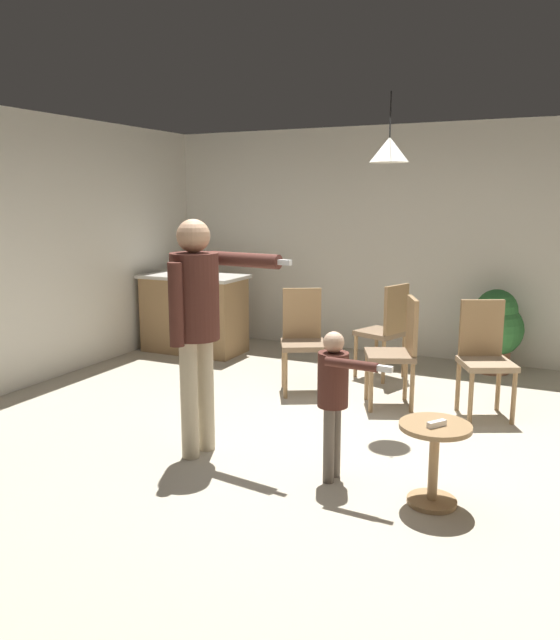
# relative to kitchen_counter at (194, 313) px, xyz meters

# --- Properties ---
(ground) EXTENTS (7.68, 7.68, 0.00)m
(ground) POSITION_rel_kitchen_counter_xyz_m (2.45, -2.20, -0.48)
(ground) COLOR #B2A893
(wall_back) EXTENTS (6.40, 0.10, 2.70)m
(wall_back) POSITION_rel_kitchen_counter_xyz_m (2.45, 1.00, 0.87)
(wall_back) COLOR silver
(wall_back) RESTS_ON ground
(kitchen_counter) EXTENTS (1.26, 0.66, 0.95)m
(kitchen_counter) POSITION_rel_kitchen_counter_xyz_m (0.00, 0.00, 0.00)
(kitchen_counter) COLOR #99754C
(kitchen_counter) RESTS_ON ground
(side_table_by_couch) EXTENTS (0.44, 0.44, 0.52)m
(side_table_by_couch) POSITION_rel_kitchen_counter_xyz_m (3.49, -2.72, -0.15)
(side_table_by_couch) COLOR #99754C
(side_table_by_couch) RESTS_ON ground
(person_adult) EXTENTS (0.87, 0.50, 1.73)m
(person_adult) POSITION_rel_kitchen_counter_xyz_m (1.77, -2.67, 0.59)
(person_adult) COLOR tan
(person_adult) RESTS_ON ground
(person_child) EXTENTS (0.53, 0.31, 1.02)m
(person_child) POSITION_rel_kitchen_counter_xyz_m (2.81, -2.66, 0.16)
(person_child) COLOR #60564C
(person_child) RESTS_ON ground
(dining_chair_by_counter) EXTENTS (0.55, 0.55, 1.00)m
(dining_chair_by_counter) POSITION_rel_kitchen_counter_xyz_m (2.80, -0.98, 0.07)
(dining_chair_by_counter) COLOR #99754C
(dining_chair_by_counter) RESTS_ON ground
(dining_chair_near_wall) EXTENTS (0.54, 0.54, 1.00)m
(dining_chair_near_wall) POSITION_rel_kitchen_counter_xyz_m (2.46, -0.15, 0.07)
(dining_chair_near_wall) COLOR #99754C
(dining_chair_near_wall) RESTS_ON ground
(dining_chair_centre_back) EXTENTS (0.56, 0.56, 1.00)m
(dining_chair_centre_back) POSITION_rel_kitchen_counter_xyz_m (3.53, -0.88, 0.07)
(dining_chair_centre_back) COLOR #99754C
(dining_chair_centre_back) RESTS_ON ground
(dining_chair_spare) EXTENTS (0.57, 0.57, 1.00)m
(dining_chair_spare) POSITION_rel_kitchen_counter_xyz_m (1.83, -0.90, 0.07)
(dining_chair_spare) COLOR #99754C
(dining_chair_spare) RESTS_ON ground
(potted_plant_corner) EXTENTS (0.59, 0.59, 0.91)m
(potted_plant_corner) POSITION_rel_kitchen_counter_xyz_m (3.45, 0.59, 0.02)
(potted_plant_corner) COLOR brown
(potted_plant_corner) RESTS_ON ground
(spare_remote_on_table) EXTENTS (0.10, 0.13, 0.04)m
(spare_remote_on_table) POSITION_rel_kitchen_counter_xyz_m (3.51, -2.76, 0.06)
(spare_remote_on_table) COLOR white
(spare_remote_on_table) RESTS_ON side_table_by_couch
(ceiling_light_pendant) EXTENTS (0.32, 0.32, 0.55)m
(ceiling_light_pendant) POSITION_rel_kitchen_counter_xyz_m (2.75, -1.28, 1.77)
(ceiling_light_pendant) COLOR silver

